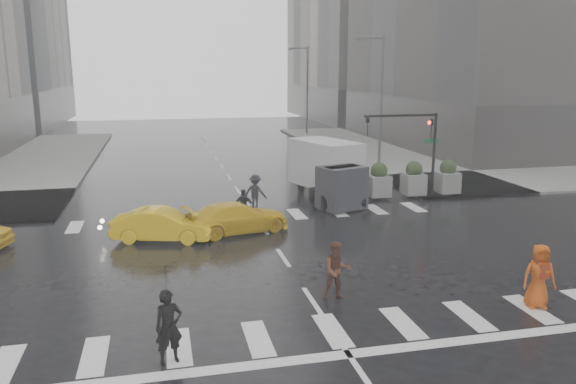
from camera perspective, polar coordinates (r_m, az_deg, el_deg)
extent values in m
plane|color=black|center=(20.67, -0.49, -6.68)|extent=(120.00, 120.00, 0.00)
cube|color=slate|center=(44.10, 19.76, 2.96)|extent=(35.00, 35.00, 0.15)
cube|color=#322F2D|center=(56.98, 22.90, 6.86)|extent=(26.05, 26.05, 4.40)
cube|color=#322F2D|center=(82.22, 11.00, 9.02)|extent=(26.05, 26.05, 4.40)
cylinder|color=black|center=(30.91, 14.59, 3.62)|extent=(0.16, 0.16, 4.50)
cylinder|color=black|center=(29.80, 11.37, 7.63)|extent=(4.00, 0.12, 0.12)
imported|color=black|center=(30.62, 14.32, 6.29)|extent=(0.16, 0.20, 1.00)
imported|color=black|center=(29.15, 8.08, 6.66)|extent=(0.16, 0.20, 1.00)
sphere|color=#FF190C|center=(30.55, 14.18, 6.85)|extent=(0.20, 0.20, 0.20)
cube|color=#0D5F2F|center=(31.08, 14.41, 5.07)|extent=(0.90, 0.03, 0.22)
cylinder|color=#59595B|center=(40.14, 9.43, 9.02)|extent=(0.20, 0.20, 9.00)
cylinder|color=#59595B|center=(39.79, 8.42, 15.23)|extent=(1.80, 0.12, 0.12)
cube|color=#59595B|center=(39.47, 7.15, 15.14)|extent=(0.50, 0.22, 0.15)
cylinder|color=#59595B|center=(59.11, 1.97, 10.22)|extent=(0.20, 0.20, 9.00)
cylinder|color=#59595B|center=(58.88, 1.13, 14.40)|extent=(1.80, 0.12, 0.12)
cube|color=#59595B|center=(58.66, 0.25, 14.32)|extent=(0.50, 0.22, 0.15)
cube|color=slate|center=(30.11, 9.18, 0.64)|extent=(1.10, 1.10, 1.10)
sphere|color=#223015|center=(29.96, 9.23, 2.14)|extent=(0.90, 0.90, 0.90)
cube|color=slate|center=(30.91, 12.62, 0.80)|extent=(1.10, 1.10, 1.10)
sphere|color=#223015|center=(30.76, 12.69, 2.26)|extent=(0.90, 0.90, 0.90)
cube|color=slate|center=(31.82, 15.87, 0.95)|extent=(1.10, 1.10, 1.10)
sphere|color=#223015|center=(31.67, 15.96, 2.37)|extent=(0.90, 0.90, 0.90)
imported|color=black|center=(13.70, -12.02, -13.26)|extent=(0.74, 0.58, 1.79)
imported|color=black|center=(13.26, -12.24, -8.99)|extent=(1.17, 1.18, 0.88)
imported|color=#4D291B|center=(16.93, 4.99, -7.95)|extent=(0.90, 0.72, 1.78)
imported|color=#C4490D|center=(17.80, 24.15, -7.81)|extent=(1.05, 0.82, 1.89)
cube|color=maroon|center=(17.60, 24.56, -7.36)|extent=(0.31, 0.23, 0.40)
imported|color=black|center=(25.06, -4.49, -1.45)|extent=(1.04, 0.84, 1.55)
imported|color=black|center=(27.40, -3.33, -0.01)|extent=(1.29, 1.15, 1.75)
imported|color=yellow|center=(23.05, -12.61, -3.27)|extent=(4.19, 2.37, 1.31)
imported|color=yellow|center=(23.71, -5.18, -2.60)|extent=(4.22, 2.68, 1.28)
cube|color=silver|center=(29.95, 3.77, 2.93)|extent=(2.15, 4.13, 2.42)
cube|color=#2B2B30|center=(27.40, 5.47, 0.47)|extent=(2.06, 1.61, 2.06)
cube|color=black|center=(27.27, 5.50, 1.76)|extent=(1.79, 0.81, 0.81)
cylinder|color=black|center=(27.11, 3.67, -1.18)|extent=(0.25, 0.81, 0.81)
cylinder|color=black|center=(27.70, 7.41, -0.96)|extent=(0.25, 0.81, 0.81)
cylinder|color=black|center=(28.95, 2.55, -0.28)|extent=(0.25, 0.81, 0.81)
cylinder|color=black|center=(29.50, 6.08, -0.10)|extent=(0.25, 0.81, 0.81)
cylinder|color=black|center=(31.33, 1.33, 0.70)|extent=(0.25, 0.81, 0.81)
cylinder|color=black|center=(31.84, 4.61, 0.85)|extent=(0.25, 0.81, 0.81)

